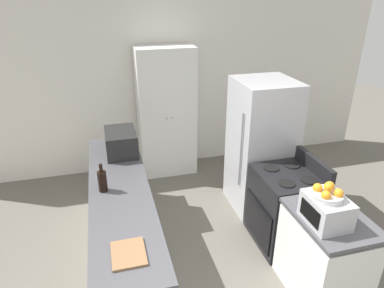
{
  "coord_description": "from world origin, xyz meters",
  "views": [
    {
      "loc": [
        -0.94,
        -1.57,
        2.72
      ],
      "look_at": [
        0.0,
        1.94,
        1.05
      ],
      "focal_mm": 32.0,
      "sensor_mm": 36.0,
      "label": 1
    }
  ],
  "objects": [
    {
      "name": "wall_back",
      "position": [
        0.0,
        3.56,
        1.3
      ],
      "size": [
        7.0,
        0.06,
        2.6
      ],
      "color": "silver",
      "rests_on": "ground_plane"
    },
    {
      "name": "cutting_board",
      "position": [
        -0.89,
        0.48,
        0.89
      ],
      "size": [
        0.26,
        0.31,
        0.02
      ],
      "color": "#8E6642",
      "rests_on": "counter_left"
    },
    {
      "name": "counter_left",
      "position": [
        -0.89,
        1.43,
        0.43
      ],
      "size": [
        0.6,
        2.67,
        0.88
      ],
      "color": "silver",
      "rests_on": "ground_plane"
    },
    {
      "name": "counter_right",
      "position": [
        0.89,
        0.49,
        0.43
      ],
      "size": [
        0.6,
        0.79,
        0.88
      ],
      "color": "silver",
      "rests_on": "ground_plane"
    },
    {
      "name": "microwave",
      "position": [
        -0.8,
        2.27,
        1.02
      ],
      "size": [
        0.37,
        0.52,
        0.28
      ],
      "color": "black",
      "rests_on": "counter_left"
    },
    {
      "name": "stove",
      "position": [
        0.91,
        1.26,
        0.45
      ],
      "size": [
        0.66,
        0.71,
        1.04
      ],
      "color": "black",
      "rests_on": "ground_plane"
    },
    {
      "name": "refrigerator",
      "position": [
        0.94,
        2.03,
        0.86
      ],
      "size": [
        0.73,
        0.74,
        1.73
      ],
      "color": "#B7B7BC",
      "rests_on": "ground_plane"
    },
    {
      "name": "wine_bottle",
      "position": [
        -1.04,
        1.45,
        1.0
      ],
      "size": [
        0.09,
        0.09,
        0.3
      ],
      "color": "black",
      "rests_on": "counter_left"
    },
    {
      "name": "toaster_oven",
      "position": [
        0.77,
        0.44,
        1.01
      ],
      "size": [
        0.31,
        0.38,
        0.25
      ],
      "color": "#B2B2B7",
      "rests_on": "counter_right"
    },
    {
      "name": "pantry_cabinet",
      "position": [
        -0.04,
        3.28,
        0.99
      ],
      "size": [
        0.85,
        0.49,
        1.97
      ],
      "color": "white",
      "rests_on": "ground_plane"
    },
    {
      "name": "fruit_bowl",
      "position": [
        0.76,
        0.45,
        1.18
      ],
      "size": [
        0.26,
        0.26,
        0.15
      ],
      "color": "silver",
      "rests_on": "toaster_oven"
    }
  ]
}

